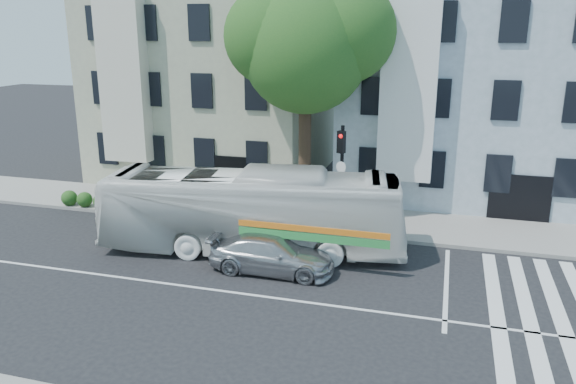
% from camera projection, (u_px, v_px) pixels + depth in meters
% --- Properties ---
extents(ground, '(120.00, 120.00, 0.00)m').
position_uv_depth(ground, '(239.00, 293.00, 18.29)').
color(ground, black).
rests_on(ground, ground).
extents(sidewalk_far, '(80.00, 4.00, 0.15)m').
position_uv_depth(sidewalk_far, '(301.00, 216.00, 25.65)').
color(sidewalk_far, gray).
rests_on(sidewalk_far, ground).
extents(building_left, '(12.00, 10.00, 11.00)m').
position_uv_depth(building_left, '(216.00, 80.00, 32.47)').
color(building_left, '#A0A187').
rests_on(building_left, ground).
extents(building_right, '(12.00, 10.00, 11.00)m').
position_uv_depth(building_right, '(469.00, 86.00, 28.73)').
color(building_right, '#90A1AC').
rests_on(building_right, ground).
extents(street_tree, '(7.30, 5.90, 11.10)m').
position_uv_depth(street_tree, '(308.00, 40.00, 24.16)').
color(street_tree, '#2D2116').
rests_on(street_tree, ground).
extents(bus, '(4.46, 11.85, 3.22)m').
position_uv_depth(bus, '(252.00, 211.00, 21.40)').
color(bus, silver).
rests_on(bus, ground).
extents(sedan, '(1.86, 4.47, 1.29)m').
position_uv_depth(sedan, '(272.00, 254.00, 19.81)').
color(sedan, '#B5B7BD').
rests_on(sedan, ground).
extents(hedge, '(8.52, 1.02, 0.70)m').
position_uv_depth(hedge, '(148.00, 205.00, 25.79)').
color(hedge, '#336420').
rests_on(hedge, sidewalk_far).
extents(traffic_signal, '(0.45, 0.54, 4.51)m').
position_uv_depth(traffic_signal, '(341.00, 164.00, 23.27)').
color(traffic_signal, black).
rests_on(traffic_signal, ground).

